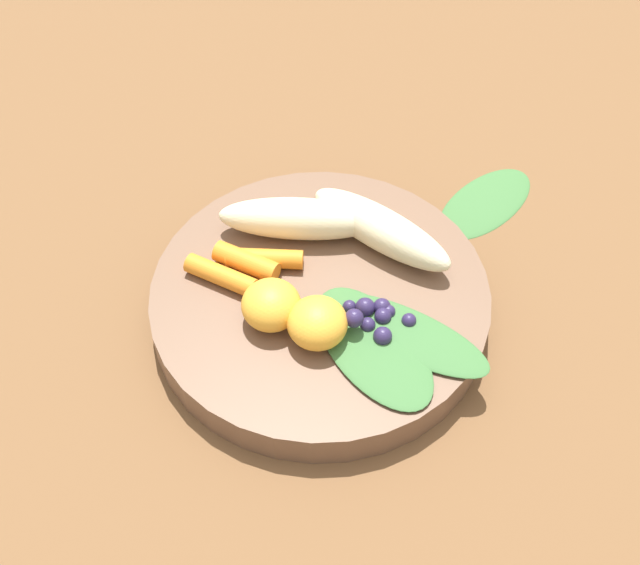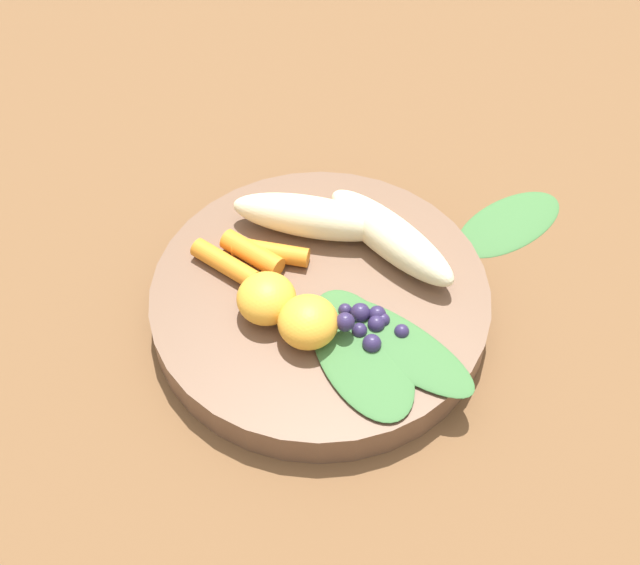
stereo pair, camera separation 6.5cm
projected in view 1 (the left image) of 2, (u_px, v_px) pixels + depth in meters
The scene contains 13 objects.
ground_plane at pixel (320, 314), 0.68m from camera, with size 2.40×2.40×0.00m, color brown.
bowl at pixel (320, 303), 0.67m from camera, with size 0.25×0.25×0.03m, color brown.
banana_peeled_left at pixel (299, 219), 0.68m from camera, with size 0.13×0.03×0.03m, color beige.
banana_peeled_right at pixel (381, 229), 0.67m from camera, with size 0.13×0.03×0.03m, color beige.
orange_segment_near at pixel (322, 323), 0.62m from camera, with size 0.04×0.04×0.03m, color #F4A833.
orange_segment_far at pixel (271, 305), 0.63m from camera, with size 0.04×0.04×0.03m, color #F4A833.
carrot_front at pixel (264, 258), 0.66m from camera, with size 0.01×0.01×0.06m, color orange.
carrot_mid_left at pixel (246, 262), 0.66m from camera, with size 0.02×0.02×0.05m, color orange.
carrot_mid_right at pixel (221, 275), 0.65m from camera, with size 0.02×0.02×0.06m, color orange.
blueberry_pile at pixel (375, 316), 0.63m from camera, with size 0.04×0.05×0.02m.
kale_leaf_left at pixel (373, 346), 0.62m from camera, with size 0.12×0.06×0.01m, color #3D7038.
kale_leaf_right at pixel (408, 334), 0.63m from camera, with size 0.13×0.04×0.01m, color #3D7038.
kale_leaf_stray at pixel (486, 201), 0.75m from camera, with size 0.11×0.05×0.01m, color #3D7038.
Camera 1 is at (0.41, 0.02, 0.54)m, focal length 49.38 mm.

